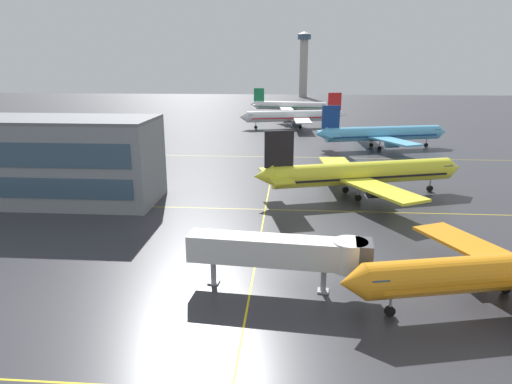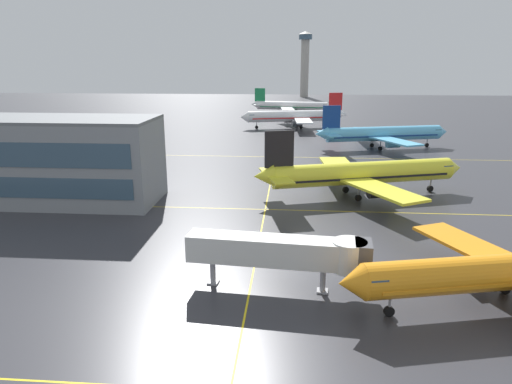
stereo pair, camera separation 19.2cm
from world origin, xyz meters
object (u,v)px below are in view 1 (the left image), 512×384
Objects in this scene: airliner_second_row at (361,173)px; control_tower at (304,60)px; airliner_third_row at (381,134)px; airliner_far_left_stand at (294,116)px; airliner_far_right_stand at (290,106)px; jet_bridge at (292,252)px.

control_tower reaches higher than airliner_second_row.
airliner_second_row reaches higher than airliner_third_row.
airliner_second_row is at bearing -82.61° from airliner_far_left_stand.
control_tower is (-4.60, 230.60, 19.41)m from airliner_second_row.
airliner_second_row is 125.10m from airliner_far_right_stand.
airliner_third_row is 1.02× the size of airliner_far_right_stand.
airliner_far_left_stand reaches higher than airliner_far_right_stand.
airliner_far_right_stand is at bearing 95.75° from airliner_second_row.
airliner_far_right_stand is 158.74m from jet_bridge.
airliner_far_left_stand reaches higher than jet_bridge.
airliner_second_row is at bearing -84.25° from airliner_far_right_stand.
airliner_far_left_stand is 1.05× the size of airliner_far_right_stand.
airliner_second_row reaches higher than jet_bridge.
jet_bridge is (-0.71, -117.86, 0.03)m from airliner_far_left_stand.
airliner_second_row is 84.29m from airliner_far_left_stand.
airliner_third_row is 83.23m from jet_bridge.
airliner_third_row is at bearing 73.73° from jet_bridge.
jet_bridge is at bearing -106.27° from airliner_third_row.
airliner_far_left_stand is 148.41m from control_tower.
airliner_far_left_stand reaches higher than airliner_second_row.
airliner_far_right_stand is (-12.53, 124.47, -0.20)m from airliner_second_row.
airliner_third_row is 44.19m from airliner_far_left_stand.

